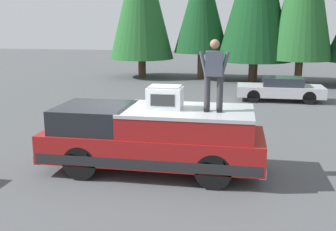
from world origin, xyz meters
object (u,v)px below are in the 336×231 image
at_px(pickup_truck, 153,138).
at_px(person_on_truck_bed, 214,73).
at_px(parked_car_silver, 280,89).
at_px(compressor_unit, 165,97).

bearing_deg(pickup_truck, person_on_truck_bed, -94.09).
height_order(pickup_truck, person_on_truck_bed, person_on_truck_bed).
bearing_deg(pickup_truck, parked_car_silver, -21.60).
xyz_separation_m(compressor_unit, parked_car_silver, (10.34, -3.78, -1.35)).
relative_size(person_on_truck_bed, parked_car_silver, 0.41).
relative_size(pickup_truck, person_on_truck_bed, 3.28).
distance_m(compressor_unit, person_on_truck_bed, 1.35).
height_order(compressor_unit, person_on_truck_bed, person_on_truck_bed).
distance_m(pickup_truck, parked_car_silver, 11.12).
relative_size(compressor_unit, parked_car_silver, 0.20).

